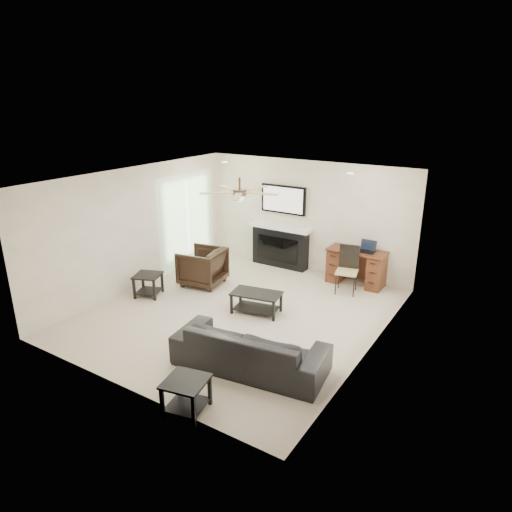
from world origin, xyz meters
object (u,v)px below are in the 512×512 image
(sofa, at_px, (250,348))
(armchair, at_px, (202,267))
(fireplace_unit, at_px, (280,227))
(desk, at_px, (356,267))
(coffee_table, at_px, (256,303))

(sofa, relative_size, armchair, 2.61)
(fireplace_unit, xyz_separation_m, desk, (1.91, -0.09, -0.57))
(sofa, height_order, fireplace_unit, fireplace_unit)
(armchair, bearing_deg, fireplace_unit, 146.39)
(armchair, height_order, coffee_table, armchair)
(fireplace_unit, bearing_deg, coffee_table, -70.32)
(sofa, relative_size, desk, 1.85)
(armchair, xyz_separation_m, fireplace_unit, (0.84, 1.85, 0.56))
(coffee_table, distance_m, desk, 2.54)
(fireplace_unit, relative_size, desk, 1.57)
(fireplace_unit, bearing_deg, armchair, -114.55)
(coffee_table, bearing_deg, sofa, -71.50)
(desk, bearing_deg, sofa, -92.29)
(sofa, height_order, desk, desk)
(armchair, relative_size, coffee_table, 0.96)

